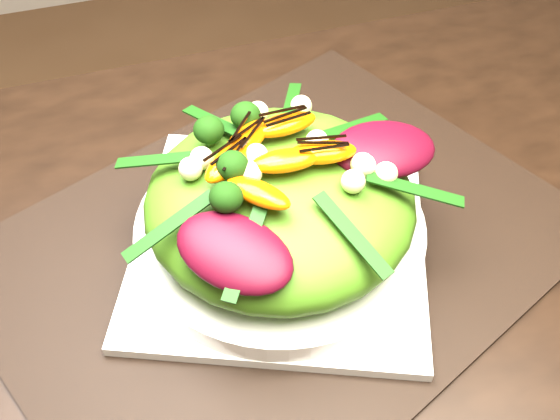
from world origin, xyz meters
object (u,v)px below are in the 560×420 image
object	(u,v)px
salad_bowl	(280,229)
orange_segment	(272,144)
placemat	(280,244)
lettuce_mound	(280,201)
plate_base	(280,239)

from	to	relation	value
salad_bowl	orange_segment	world-z (taller)	orange_segment
placemat	orange_segment	world-z (taller)	orange_segment
placemat	lettuce_mound	world-z (taller)	lettuce_mound
plate_base	lettuce_mound	world-z (taller)	lettuce_mound
plate_base	salad_bowl	bearing A→B (deg)	90.00
placemat	plate_base	distance (m)	0.01
placemat	plate_base	world-z (taller)	plate_base
placemat	orange_segment	bearing A→B (deg)	90.39
placemat	salad_bowl	world-z (taller)	salad_bowl
salad_bowl	orange_segment	size ratio (longest dim) A/B	4.53
lettuce_mound	orange_segment	xyz separation A→B (m)	(-0.00, 0.02, 0.04)
plate_base	lettuce_mound	bearing A→B (deg)	90.00
placemat	salad_bowl	bearing A→B (deg)	90.00
lettuce_mound	orange_segment	bearing A→B (deg)	90.39
salad_bowl	lettuce_mound	distance (m)	0.04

